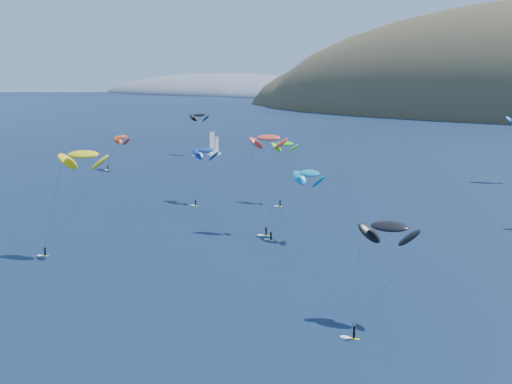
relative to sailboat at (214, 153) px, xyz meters
name	(u,v)px	position (x,y,z in m)	size (l,w,h in m)	color
headland	(242,96)	(-365.07, 563.55, -4.29)	(460.00, 250.00, 60.00)	slate
sailboat	(214,153)	(0.00, 0.00, 0.00)	(8.82, 7.68, 11.15)	white
kitesurfer_1	(122,137)	(-3.45, -50.58, 10.70)	(9.95, 8.72, 14.19)	#DFF11A
kitesurfer_2	(83,154)	(70.52, -139.52, 18.65)	(10.85, 11.57, 22.36)	#DFF11A
kitesurfer_3	(285,144)	(76.10, -70.98, 14.85)	(8.15, 10.55, 17.94)	#DFF11A
kitesurfer_5	(309,173)	(102.00, -104.63, 13.05)	(10.69, 11.51, 16.54)	#DFF11A
kitesurfer_7	(389,227)	(135.87, -142.20, 12.71)	(9.05, 13.76, 16.11)	#DFF11A
kitesurfer_9	(269,138)	(90.36, -102.38, 19.87)	(9.15, 10.16, 23.19)	#DFF11A
kitesurfer_10	(206,150)	(57.96, -82.64, 13.05)	(9.43, 11.17, 16.49)	#DFF11A
kitesurfer_12	(200,115)	(-7.44, 0.37, 15.44)	(9.07, 8.42, 18.88)	#DFF11A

